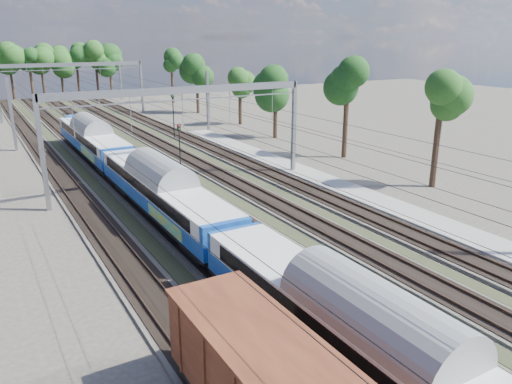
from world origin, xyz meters
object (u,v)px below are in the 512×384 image
signal_far (173,109)px  worker (85,121)px  emu_train (163,186)px  signal_near (180,143)px

signal_far → worker: bearing=120.0°
emu_train → worker: size_ratio=41.27×
worker → signal_far: 18.46m
emu_train → signal_far: bearing=67.6°
emu_train → signal_far: size_ratio=10.78×
emu_train → signal_near: bearing=63.0°
emu_train → signal_far: (12.06, 29.27, 1.20)m
emu_train → worker: 45.70m
emu_train → signal_near: 12.87m
worker → signal_near: bearing=176.2°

